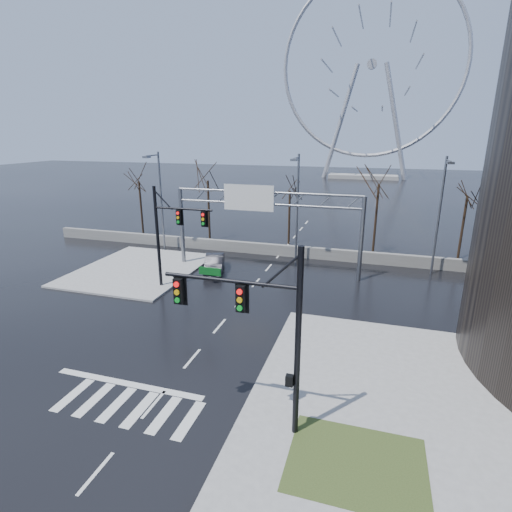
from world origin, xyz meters
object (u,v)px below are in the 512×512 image
at_px(ferris_wheel, 371,72).
at_px(car, 214,263).
at_px(signal_mast_far, 170,229).
at_px(sign_gantry, 262,214).
at_px(signal_mast_near, 263,322).

height_order(ferris_wheel, car, ferris_wheel).
height_order(signal_mast_far, ferris_wheel, ferris_wheel).
height_order(sign_gantry, ferris_wheel, ferris_wheel).
distance_m(sign_gantry, car, 6.10).
bearing_deg(car, signal_mast_far, -125.65).
xyz_separation_m(signal_mast_near, signal_mast_far, (-11.01, 13.00, -0.04)).
xyz_separation_m(sign_gantry, car, (-3.97, -1.29, -4.45)).
relative_size(signal_mast_far, car, 1.81).
relative_size(ferris_wheel, car, 11.50).
relative_size(signal_mast_near, signal_mast_far, 1.00).
distance_m(signal_mast_near, car, 20.52).
bearing_deg(signal_mast_far, signal_mast_near, -49.74).
relative_size(signal_mast_near, ferris_wheel, 0.16).
relative_size(signal_mast_near, car, 1.81).
height_order(sign_gantry, car, sign_gantry).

